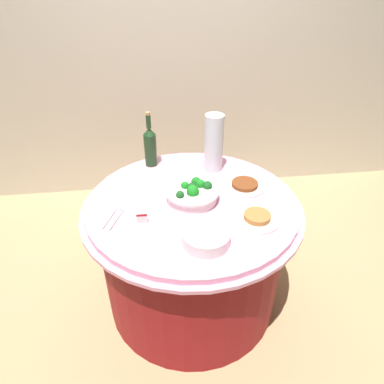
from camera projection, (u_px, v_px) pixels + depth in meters
ground_plane at (192, 294)px, 2.17m from camera, size 6.00×6.00×0.00m
back_wall at (170, 39)px, 2.62m from camera, size 4.40×0.10×2.60m
buffet_table at (192, 251)px, 1.96m from camera, size 1.16×1.16×0.74m
broccoli_bowl at (192, 193)px, 1.74m from camera, size 0.28×0.28×0.11m
plate_stack at (206, 238)px, 1.47m from camera, size 0.21×0.21×0.06m
wine_bottle at (150, 146)px, 2.02m from camera, size 0.07×0.07×0.34m
decorative_fruit_vase at (214, 145)px, 1.95m from camera, size 0.11×0.11×0.34m
serving_tongs at (114, 218)px, 1.63m from camera, size 0.10×0.17×0.01m
food_plate_stir_fry at (245, 185)px, 1.86m from camera, size 0.22×0.22×0.03m
food_plate_peanuts at (257, 218)px, 1.61m from camera, size 0.22×0.22×0.04m
label_placard_front at (142, 217)px, 1.59m from camera, size 0.05×0.01×0.05m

